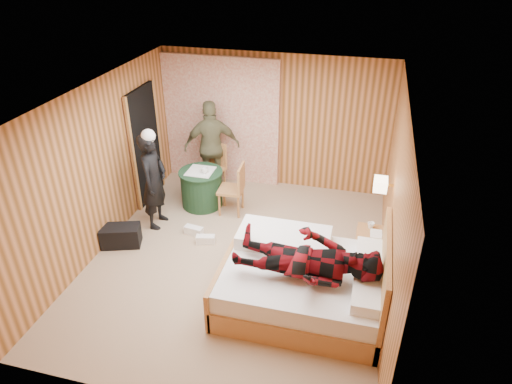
% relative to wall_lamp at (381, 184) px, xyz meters
% --- Properties ---
extents(floor, '(4.20, 5.00, 0.01)m').
position_rel_wall_lamp_xyz_m(floor, '(-1.92, -0.45, -1.30)').
color(floor, tan).
rests_on(floor, ground).
extents(ceiling, '(4.20, 5.00, 0.01)m').
position_rel_wall_lamp_xyz_m(ceiling, '(-1.92, -0.45, 1.20)').
color(ceiling, white).
rests_on(ceiling, wall_back).
extents(wall_back, '(4.20, 0.02, 2.50)m').
position_rel_wall_lamp_xyz_m(wall_back, '(-1.92, 2.05, -0.05)').
color(wall_back, '#C77E4C').
rests_on(wall_back, floor).
extents(wall_left, '(0.02, 5.00, 2.50)m').
position_rel_wall_lamp_xyz_m(wall_left, '(-4.02, -0.45, -0.05)').
color(wall_left, '#C77E4C').
rests_on(wall_left, floor).
extents(wall_right, '(0.02, 5.00, 2.50)m').
position_rel_wall_lamp_xyz_m(wall_right, '(0.18, -0.45, -0.05)').
color(wall_right, '#C77E4C').
rests_on(wall_right, floor).
extents(curtain, '(2.20, 0.08, 2.40)m').
position_rel_wall_lamp_xyz_m(curtain, '(-2.92, 1.98, -0.10)').
color(curtain, white).
rests_on(curtain, floor).
extents(doorway, '(0.06, 0.90, 2.05)m').
position_rel_wall_lamp_xyz_m(doorway, '(-3.98, 0.95, -0.28)').
color(doorway, black).
rests_on(doorway, floor).
extents(wall_lamp, '(0.26, 0.24, 0.16)m').
position_rel_wall_lamp_xyz_m(wall_lamp, '(0.00, 0.00, 0.00)').
color(wall_lamp, gold).
rests_on(wall_lamp, wall_right).
extents(bed, '(2.10, 1.65, 1.14)m').
position_rel_wall_lamp_xyz_m(bed, '(-0.80, -1.09, -0.97)').
color(bed, tan).
rests_on(bed, floor).
extents(nightstand, '(0.39, 0.53, 0.51)m').
position_rel_wall_lamp_xyz_m(nightstand, '(-0.04, -0.03, -1.04)').
color(nightstand, tan).
rests_on(nightstand, floor).
extents(round_table, '(0.77, 0.77, 0.68)m').
position_rel_wall_lamp_xyz_m(round_table, '(-2.97, 0.90, -0.96)').
color(round_table, '#1C3E21').
rests_on(round_table, floor).
extents(chair_far, '(0.54, 0.54, 0.93)m').
position_rel_wall_lamp_xyz_m(chair_far, '(-2.94, 1.51, -0.76)').
color(chair_far, tan).
rests_on(chair_far, floor).
extents(chair_near, '(0.43, 0.43, 0.91)m').
position_rel_wall_lamp_xyz_m(chair_near, '(-2.31, 0.80, -0.77)').
color(chair_near, tan).
rests_on(chair_near, floor).
extents(duffel_bag, '(0.66, 0.48, 0.33)m').
position_rel_wall_lamp_xyz_m(duffel_bag, '(-3.77, -0.55, -1.13)').
color(duffel_bag, black).
rests_on(duffel_bag, floor).
extents(sneaker_left, '(0.32, 0.17, 0.13)m').
position_rel_wall_lamp_xyz_m(sneaker_left, '(-2.79, -0.00, -1.23)').
color(sneaker_left, white).
rests_on(sneaker_left, floor).
extents(sneaker_right, '(0.31, 0.18, 0.13)m').
position_rel_wall_lamp_xyz_m(sneaker_right, '(-2.52, -0.18, -1.23)').
color(sneaker_right, white).
rests_on(sneaker_right, floor).
extents(woman_standing, '(0.39, 0.59, 1.61)m').
position_rel_wall_lamp_xyz_m(woman_standing, '(-3.47, 0.14, -0.49)').
color(woman_standing, black).
rests_on(woman_standing, floor).
extents(man_at_table, '(1.09, 0.77, 1.72)m').
position_rel_wall_lamp_xyz_m(man_at_table, '(-2.97, 1.54, -0.44)').
color(man_at_table, '#6A6947').
rests_on(man_at_table, floor).
extents(man_on_bed, '(0.86, 0.67, 1.77)m').
position_rel_wall_lamp_xyz_m(man_on_bed, '(-0.77, -1.32, -0.30)').
color(man_on_bed, maroon).
rests_on(man_on_bed, bed).
extents(book_lower, '(0.17, 0.23, 0.02)m').
position_rel_wall_lamp_xyz_m(book_lower, '(-0.04, -0.08, -0.78)').
color(book_lower, white).
rests_on(book_lower, nightstand).
extents(book_upper, '(0.17, 0.23, 0.02)m').
position_rel_wall_lamp_xyz_m(book_upper, '(-0.04, -0.08, -0.76)').
color(book_upper, white).
rests_on(book_upper, nightstand).
extents(cup_nightstand, '(0.12, 0.12, 0.09)m').
position_rel_wall_lamp_xyz_m(cup_nightstand, '(-0.04, 0.10, -0.74)').
color(cup_nightstand, white).
rests_on(cup_nightstand, nightstand).
extents(cup_table, '(0.16, 0.16, 0.10)m').
position_rel_wall_lamp_xyz_m(cup_table, '(-2.87, 0.85, -0.57)').
color(cup_table, white).
rests_on(cup_table, round_table).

